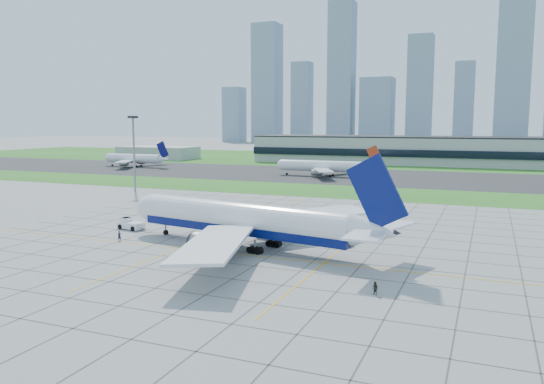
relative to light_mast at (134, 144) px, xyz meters
The scene contains 15 objects.
ground 96.89m from the light_mast, 42.88° to the right, with size 1400.00×1400.00×0.00m, color gray.
grass_median 76.07m from the light_mast, 19.65° to the left, with size 700.00×35.00×0.04m, color #2B651D.
asphalt_taxiway 107.52m from the light_mast, 48.81° to the left, with size 700.00×75.00×0.04m, color #383838.
grass_far 203.13m from the light_mast, 69.78° to the left, with size 700.00×145.00×0.04m, color #2B651D.
apron_markings 90.15m from the light_mast, 37.43° to the right, with size 120.00×130.00×0.03m.
terminal 198.37m from the light_mast, 56.29° to the left, with size 260.00×43.00×15.80m.
service_block 171.09m from the light_mast, 121.83° to the left, with size 50.00×25.00×8.00m, color #B7B7B2.
light_mast is the anchor object (origin of this frame).
city_skyline 461.11m from the light_mast, 82.33° to the left, with size 523.00×32.40×160.00m.
airliner 94.61m from the light_mast, 40.95° to the right, with size 58.04×58.30×18.41m.
pushback_tug 70.34m from the light_mast, 54.09° to the right, with size 8.91×3.97×2.45m.
crew_near 81.80m from the light_mast, 55.34° to the right, with size 0.71×0.47×1.96m, color black.
crew_far 128.45m from the light_mast, 38.95° to the right, with size 0.89×0.70×1.84m, color #29261B.
distant_jet_0 105.85m from the light_mast, 126.80° to the left, with size 38.20×42.66×14.08m.
distant_jet_1 87.55m from the light_mast, 57.78° to the left, with size 45.57×42.66×14.08m.
Camera 1 is at (42.69, -84.42, 22.98)m, focal length 35.00 mm.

